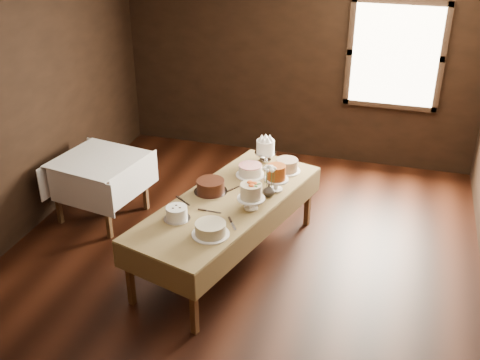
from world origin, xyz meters
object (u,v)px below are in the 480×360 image
side_table (99,166)px  cake_flowers (251,198)px  display_table (228,205)px  cake_meringue (265,151)px  cake_server_a (214,212)px  cake_server_b (233,226)px  cake_cream (211,229)px  cake_server_e (185,203)px  cake_server_c (239,187)px  cake_chocolate (211,187)px  cake_caramel (276,179)px  cake_speckled (287,166)px  cake_server_d (262,195)px  flower_vase (269,190)px  cake_lattice (250,171)px  cake_swirl (177,214)px

side_table → cake_flowers: 2.08m
display_table → cake_meringue: 1.03m
cake_server_a → cake_server_b: bearing=-36.4°
cake_cream → cake_server_e: cake_cream is taller
cake_flowers → cake_server_c: 0.48m
cake_meringue → cake_chocolate: bearing=-111.9°
cake_server_a → display_table: bearing=77.5°
cake_chocolate → cake_server_c: (0.25, 0.19, -0.06)m
cake_caramel → cake_cream: cake_caramel is taller
cake_speckled → cake_flowers: bearing=-100.1°
side_table → cake_chocolate: (1.50, -0.34, 0.13)m
cake_meringue → cake_server_d: bearing=-78.0°
cake_meringue → cake_chocolate: 0.97m
cake_server_c → flower_vase: flower_vase is taller
display_table → cake_chocolate: bearing=153.2°
cake_speckled → cake_server_d: size_ratio=1.41×
cake_caramel → cake_flowers: bearing=-108.4°
cake_lattice → flower_vase: (0.31, -0.39, 0.01)m
cake_chocolate → cake_flowers: cake_flowers is taller
cake_speckled → cake_swirl: 1.54m
side_table → cake_server_b: size_ratio=4.38×
cake_lattice → side_table: bearing=-175.4°
cake_server_e → cake_server_a: bearing=19.7°
cake_lattice → cake_swirl: 1.18m
cake_server_a → cake_speckled: bearing=65.7°
cake_server_c → cake_speckled: bearing=-7.4°
cake_server_b → cake_swirl: bearing=-118.8°
cake_chocolate → cake_cream: cake_chocolate is taller
cake_meringue → cake_lattice: cake_meringue is taller
cake_swirl → cake_server_a: cake_swirl is taller
cake_server_b → cake_server_e: (-0.60, 0.29, 0.00)m
cake_speckled → cake_swirl: size_ratio=1.27×
cake_server_a → cake_server_d: bearing=52.3°
cake_server_e → flower_vase: bearing=61.3°
cake_swirl → cake_lattice: bearing=68.7°
cake_caramel → cake_server_d: 0.22m
cake_server_d → cake_server_e: same height
display_table → cake_cream: 0.67m
cake_flowers → cake_server_e: bearing=-173.0°
side_table → cake_server_b: 2.14m
cake_meringue → cake_swirl: (-0.49, -1.51, -0.06)m
cake_meringue → cake_cream: (-0.09, -1.67, -0.06)m
cake_server_b → flower_vase: flower_vase is taller
display_table → cake_caramel: 0.58m
cake_caramel → cake_server_b: 0.85m
display_table → side_table: side_table is taller
cake_cream → cake_server_b: cake_cream is taller
cake_lattice → cake_server_a: 0.88m
flower_vase → cake_caramel: bearing=73.9°
cake_chocolate → cake_swirl: size_ratio=1.54×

